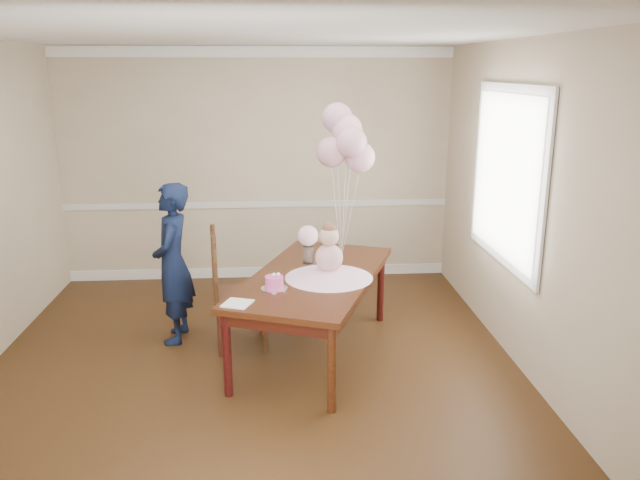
{
  "coord_description": "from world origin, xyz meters",
  "views": [
    {
      "loc": [
        0.22,
        -4.75,
        2.46
      ],
      "look_at": [
        0.58,
        0.32,
        1.05
      ],
      "focal_mm": 35.0,
      "sensor_mm": 36.0,
      "label": 1
    }
  ],
  "objects_px": {
    "dining_table_top": "(314,277)",
    "dining_chair_seat": "(240,295)",
    "woman": "(173,264)",
    "birthday_cake": "(274,282)"
  },
  "relations": [
    {
      "from": "dining_table_top",
      "to": "woman",
      "type": "height_order",
      "value": "woman"
    },
    {
      "from": "birthday_cake",
      "to": "woman",
      "type": "height_order",
      "value": "woman"
    },
    {
      "from": "birthday_cake",
      "to": "dining_chair_seat",
      "type": "relative_size",
      "value": 0.31
    },
    {
      "from": "birthday_cake",
      "to": "dining_table_top",
      "type": "bearing_deg",
      "value": 45.31
    },
    {
      "from": "woman",
      "to": "dining_chair_seat",
      "type": "bearing_deg",
      "value": 74.39
    },
    {
      "from": "dining_table_top",
      "to": "dining_chair_seat",
      "type": "bearing_deg",
      "value": -176.98
    },
    {
      "from": "dining_table_top",
      "to": "birthday_cake",
      "type": "xyz_separation_m",
      "value": [
        -0.34,
        -0.35,
        0.08
      ]
    },
    {
      "from": "dining_chair_seat",
      "to": "woman",
      "type": "distance_m",
      "value": 0.69
    },
    {
      "from": "dining_chair_seat",
      "to": "woman",
      "type": "height_order",
      "value": "woman"
    },
    {
      "from": "birthday_cake",
      "to": "dining_chair_seat",
      "type": "distance_m",
      "value": 0.71
    }
  ]
}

